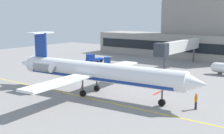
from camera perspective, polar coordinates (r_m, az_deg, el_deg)
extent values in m
cube|color=gray|center=(42.51, -6.48, -5.24)|extent=(120.00, 120.00, 0.10)
cube|color=yellow|center=(41.84, -7.36, -5.43)|extent=(108.00, 0.24, 0.01)
cube|color=red|center=(45.30, 10.49, -4.32)|extent=(0.30, 8.00, 0.01)
cube|color=gray|center=(80.52, 15.90, 3.91)|extent=(56.14, 10.21, 6.21)
cube|color=gray|center=(81.73, 18.46, 10.10)|extent=(24.02, 7.15, 11.53)
cube|color=black|center=(75.73, 14.52, 3.72)|extent=(53.90, 0.12, 2.46)
cube|color=silver|center=(66.53, 13.50, 4.06)|extent=(1.40, 17.92, 2.40)
cube|color=#2D333D|center=(57.63, 9.62, 3.32)|extent=(2.40, 2.00, 2.64)
cylinder|color=#4C4C51|center=(73.73, 15.70, 2.26)|extent=(0.44, 0.44, 3.34)
cylinder|color=#4C4C51|center=(59.52, 10.29, 0.72)|extent=(0.44, 0.44, 3.34)
cylinder|color=white|center=(40.71, -2.93, -0.90)|extent=(25.76, 4.71, 2.63)
cube|color=navy|center=(40.85, -2.92, -1.90)|extent=(23.18, 4.23, 0.47)
cone|color=white|center=(34.90, 15.96, -3.11)|extent=(3.09, 2.80, 2.57)
cone|color=white|center=(49.93, -16.24, 0.73)|extent=(3.58, 2.50, 2.23)
cube|color=white|center=(46.91, 0.55, 0.06)|extent=(3.53, 10.90, 0.28)
cube|color=white|center=(36.41, -10.46, -2.99)|extent=(3.53, 10.90, 0.28)
cylinder|color=gray|center=(47.30, -9.67, 0.73)|extent=(3.26, 1.70, 1.44)
cylinder|color=gray|center=(44.33, -13.22, -0.01)|extent=(3.26, 1.70, 1.44)
cube|color=navy|center=(47.19, -13.79, 4.24)|extent=(2.37, 0.43, 3.77)
cube|color=white|center=(47.05, -13.89, 6.53)|extent=(2.17, 4.34, 0.20)
cylinder|color=#3F3F44|center=(36.60, 9.78, -5.33)|extent=(0.20, 0.20, 1.62)
cylinder|color=black|center=(36.88, 9.74, -6.89)|extent=(0.93, 0.42, 0.90)
cylinder|color=#3F3F44|center=(43.19, -3.01, -2.85)|extent=(0.20, 0.20, 1.62)
cylinder|color=black|center=(43.43, -3.00, -4.18)|extent=(0.93, 0.42, 0.90)
cylinder|color=#3F3F44|center=(40.51, -5.77, -3.75)|extent=(0.20, 0.20, 1.62)
cylinder|color=black|center=(40.77, -5.75, -5.16)|extent=(0.93, 0.42, 0.90)
cube|color=#19389E|center=(70.51, -3.45, 1.45)|extent=(2.84, 4.34, 0.61)
cube|color=navy|center=(69.82, -4.25, 2.07)|extent=(1.91, 2.00, 1.09)
cylinder|color=black|center=(69.15, -4.09, 1.02)|extent=(0.49, 0.75, 0.70)
cylinder|color=black|center=(70.54, -4.77, 1.19)|extent=(0.49, 0.75, 0.70)
cylinder|color=black|center=(70.61, -2.12, 1.22)|extent=(0.49, 0.75, 0.70)
cylinder|color=black|center=(71.98, -2.82, 1.39)|extent=(0.49, 0.75, 0.70)
cube|color=#1E4CB2|center=(63.95, -1.73, 0.53)|extent=(3.30, 3.32, 0.48)
cube|color=#1A4197|center=(63.92, -0.94, 1.37)|extent=(1.86, 1.86, 1.36)
cylinder|color=black|center=(64.87, -0.84, 0.45)|extent=(0.69, 0.69, 0.70)
cylinder|color=black|center=(63.39, -0.65, 0.23)|extent=(0.69, 0.69, 0.70)
cylinder|color=black|center=(64.61, -2.79, 0.40)|extent=(0.69, 0.69, 0.70)
cylinder|color=black|center=(63.12, -2.64, 0.18)|extent=(0.69, 0.69, 0.70)
sphere|color=white|center=(59.47, 19.66, -0.05)|extent=(1.91, 1.91, 1.91)
cube|color=#59595B|center=(59.56, 20.44, -1.20)|extent=(0.60, 1.75, 0.35)
cylinder|color=#191E33|center=(36.60, 16.02, -7.25)|extent=(0.18, 0.18, 0.92)
cylinder|color=#191E33|center=(36.43, 16.16, -7.34)|extent=(0.18, 0.18, 0.92)
cylinder|color=orange|center=(36.29, 16.15, -6.10)|extent=(0.34, 0.34, 0.66)
sphere|color=tan|center=(36.18, 16.18, -5.41)|extent=(0.24, 0.24, 0.24)
cylinder|color=orange|center=(36.38, 16.04, -5.41)|extent=(0.34, 0.34, 0.50)
cylinder|color=#F2590C|center=(36.33, 16.05, -5.08)|extent=(0.06, 0.06, 0.28)
cylinder|color=orange|center=(36.00, 16.32, -5.59)|extent=(0.34, 0.34, 0.50)
cylinder|color=#F2590C|center=(35.94, 16.34, -5.25)|extent=(0.06, 0.06, 0.28)
cone|color=orange|center=(43.17, -15.87, -4.88)|extent=(0.36, 0.36, 0.55)
cube|color=black|center=(43.24, -15.86, -5.21)|extent=(0.47, 0.47, 0.04)
cone|color=orange|center=(52.05, -7.00, -2.07)|extent=(0.36, 0.36, 0.55)
cube|color=black|center=(52.11, -6.99, -2.34)|extent=(0.47, 0.47, 0.04)
cone|color=orange|center=(45.07, -5.99, -3.93)|extent=(0.36, 0.36, 0.55)
cube|color=black|center=(45.13, -5.98, -4.24)|extent=(0.47, 0.47, 0.04)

